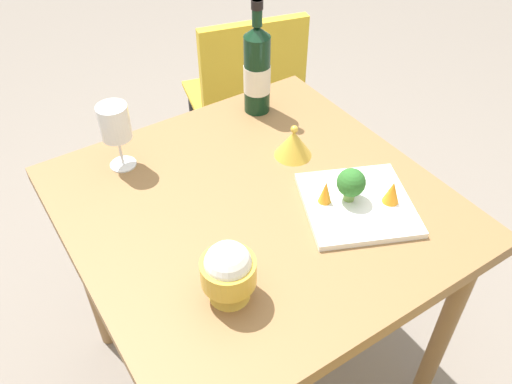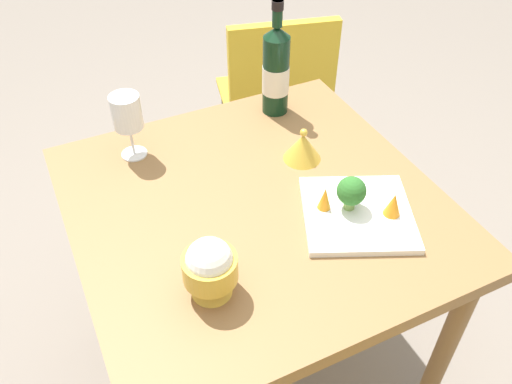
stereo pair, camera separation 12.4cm
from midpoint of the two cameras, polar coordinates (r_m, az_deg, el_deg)
name	(u,v)px [view 1 (the left image)]	position (r m, az deg, el deg)	size (l,w,h in m)	color
ground_plane	(256,366)	(1.88, -1.98, -18.21)	(8.00, 8.00, 0.00)	gray
dining_table	(256,228)	(1.35, -2.64, -4.02)	(0.86, 0.86, 0.76)	olive
chair_by_wall	(248,92)	(2.12, -2.61, 10.53)	(0.48, 0.48, 0.85)	gold
wine_bottle	(257,70)	(1.53, -2.27, 12.84)	(0.08, 0.08, 0.33)	black
wine_glass	(115,124)	(1.37, -17.43, 6.87)	(0.08, 0.08, 0.18)	white
rice_bowl	(228,271)	(1.04, -6.42, -8.62)	(0.11, 0.11, 0.14)	gold
rice_bowl_lid	(294,143)	(1.40, 1.49, 5.12)	(0.10, 0.10, 0.09)	gold
serving_plate	(357,204)	(1.27, 8.08, -1.44)	(0.33, 0.33, 0.02)	white
broccoli_floret	(351,183)	(1.24, 7.33, 0.81)	(0.07, 0.07, 0.09)	#729E4C
carrot_garnish_left	(392,192)	(1.26, 11.66, -0.12)	(0.04, 0.04, 0.06)	orange
carrot_garnish_right	(325,192)	(1.24, 4.62, -0.12)	(0.03, 0.03, 0.06)	orange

